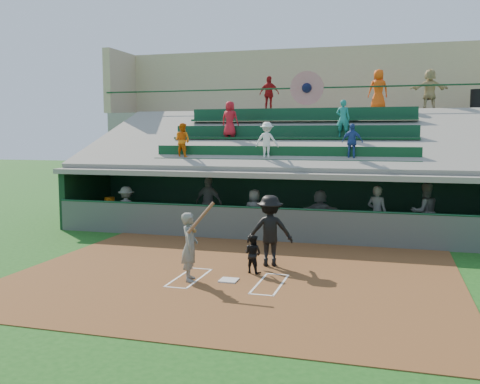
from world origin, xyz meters
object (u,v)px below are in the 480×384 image
(home_plate, at_px, (229,280))
(trash_bin, at_px, (477,100))
(white_table, at_px, (109,215))
(batter_at_plate, at_px, (190,246))
(catcher, at_px, (253,254))
(water_cooler, at_px, (110,202))

(home_plate, relative_size, trash_bin, 0.48)
(home_plate, bearing_deg, white_table, 136.85)
(trash_bin, bearing_deg, white_table, -153.97)
(home_plate, relative_size, batter_at_plate, 0.22)
(home_plate, xyz_separation_m, trash_bin, (7.26, 13.39, 5.01))
(batter_at_plate, distance_m, catcher, 1.74)
(water_cooler, bearing_deg, white_table, -168.50)
(batter_at_plate, xyz_separation_m, water_cooler, (-5.95, 6.69, 0.04))
(home_plate, distance_m, white_table, 9.47)
(home_plate, xyz_separation_m, catcher, (0.38, 0.89, 0.48))
(water_cooler, relative_size, trash_bin, 0.44)
(white_table, bearing_deg, catcher, -39.80)
(home_plate, relative_size, catcher, 0.44)
(home_plate, xyz_separation_m, water_cooler, (-6.87, 6.48, 0.87))
(white_table, height_order, water_cooler, water_cooler)
(trash_bin, bearing_deg, home_plate, -118.47)
(catcher, distance_m, white_table, 9.18)
(catcher, bearing_deg, white_table, -18.80)
(batter_at_plate, bearing_deg, white_table, 131.84)
(batter_at_plate, bearing_deg, home_plate, 13.07)
(batter_at_plate, height_order, trash_bin, trash_bin)
(batter_at_plate, relative_size, white_table, 2.57)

